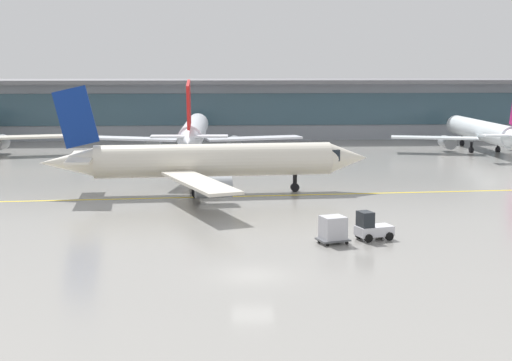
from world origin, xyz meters
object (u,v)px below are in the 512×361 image
at_px(baggage_tug, 372,228).
at_px(cargo_dolly_lead, 333,229).
at_px(taxiing_regional_jet, 210,161).
at_px(gate_airplane_2, 194,132).
at_px(gate_airplane_3, 482,131).

bearing_deg(baggage_tug, cargo_dolly_lead, 180.00).
bearing_deg(cargo_dolly_lead, taxiing_regional_jet, 94.54).
bearing_deg(gate_airplane_2, taxiing_regional_jet, -174.52).
xyz_separation_m(baggage_tug, cargo_dolly_lead, (-2.94, -0.98, 0.16)).
xyz_separation_m(taxiing_regional_jet, baggage_tug, (11.84, -20.07, -2.26)).
bearing_deg(gate_airplane_3, cargo_dolly_lead, 149.06).
height_order(gate_airplane_3, baggage_tug, gate_airplane_3).
xyz_separation_m(gate_airplane_3, cargo_dolly_lead, (-28.92, -53.71, -1.78)).
distance_m(baggage_tug, cargo_dolly_lead, 3.11).
relative_size(taxiing_regional_jet, cargo_dolly_lead, 12.70).
bearing_deg(gate_airplane_2, cargo_dolly_lead, -166.69).
distance_m(gate_airplane_3, taxiing_regional_jet, 49.97).
bearing_deg(gate_airplane_3, baggage_tug, 151.13).
relative_size(taxiing_regional_jet, baggage_tug, 10.90).
distance_m(gate_airplane_2, cargo_dolly_lead, 53.11).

